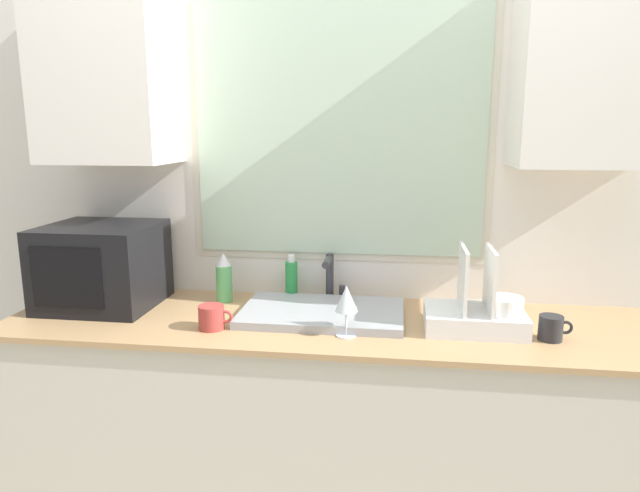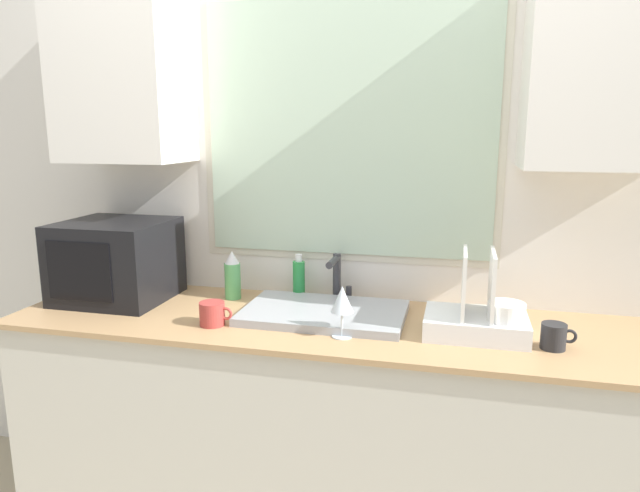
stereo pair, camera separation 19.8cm
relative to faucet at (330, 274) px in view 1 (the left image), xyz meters
The scene contains 11 objects.
countertop 0.60m from the faucet, 84.88° to the right, with size 2.35×0.65×0.89m.
wall_back 0.40m from the faucet, 74.32° to the left, with size 6.00×0.38×2.60m.
sink_basin 0.22m from the faucet, 91.50° to the right, with size 0.59×0.38×0.03m.
faucet is the anchor object (origin of this frame).
microwave 0.89m from the faucet, 168.85° to the right, with size 0.41×0.39×0.32m.
dish_rack 0.60m from the faucet, 25.59° to the right, with size 0.34×0.24×0.29m.
spray_bottle 0.43m from the faucet, behind, with size 0.06×0.06×0.20m.
soap_bottle 0.16m from the faucet, behind, with size 0.05×0.05×0.18m.
mug_near_sink 0.53m from the faucet, 134.19° to the right, with size 0.12×0.09×0.08m.
wine_glass 0.40m from the faucet, 75.34° to the right, with size 0.08×0.08×0.18m.
mug_by_rack 0.84m from the faucet, 22.93° to the right, with size 0.11×0.08×0.08m.
Camera 1 is at (0.24, -1.65, 1.57)m, focal length 32.00 mm.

